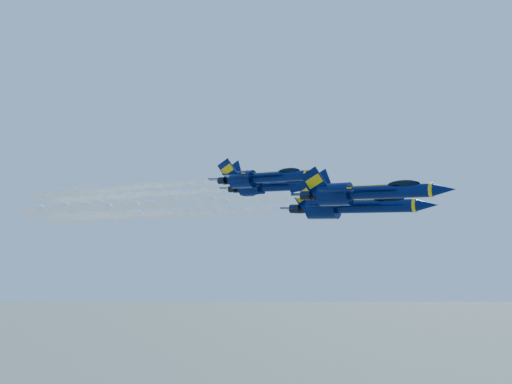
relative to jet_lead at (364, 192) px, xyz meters
The scene contains 8 objects.
jet_lead is the anchor object (origin of this frame).
smoke_trail_jet_lead 32.07m from the jet_lead, behind, with size 50.72×2.00×1.80m, color white.
jet_second 10.23m from the jet_lead, 118.62° to the left, with size 18.24×14.97×6.78m.
smoke_trail_jet_second 39.10m from the jet_lead, 166.77° to the left, with size 50.72×2.32×2.09m, color white.
jet_third 28.95m from the jet_lead, 142.24° to the left, with size 18.16×14.90×6.75m.
smoke_trail_jet_third 58.57m from the jet_lead, 162.54° to the left, with size 50.72×2.31×2.08m, color white.
jet_fourth 36.80m from the jet_lead, 135.22° to the left, with size 18.82×15.44×7.00m.
smoke_trail_jet_fourth 64.84m from the jet_lead, 156.52° to the left, with size 50.72×2.40×2.16m, color white.
Camera 1 is at (34.19, -61.72, 147.53)m, focal length 35.00 mm.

